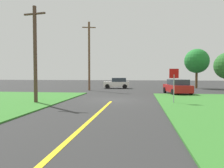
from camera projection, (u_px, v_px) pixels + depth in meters
ground_plane at (113, 100)px, 18.73m from camera, size 120.00×120.00×0.00m
lane_stripe_center at (92, 119)px, 10.80m from camera, size 0.20×14.00×0.01m
stop_sign at (174, 79)px, 16.35m from camera, size 0.70×0.16×2.60m
car_approaching_junction at (117, 83)px, 34.02m from camera, size 3.96×2.07×1.62m
car_on_crossroad at (177, 87)px, 24.23m from camera, size 2.74×4.68×1.62m
utility_pole_near at (35, 53)px, 16.52m from camera, size 1.80×0.41×7.27m
utility_pole_mid at (89, 55)px, 29.54m from camera, size 1.78×0.53×9.16m
oak_tree_left at (197, 61)px, 33.96m from camera, size 3.73×3.73×6.10m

